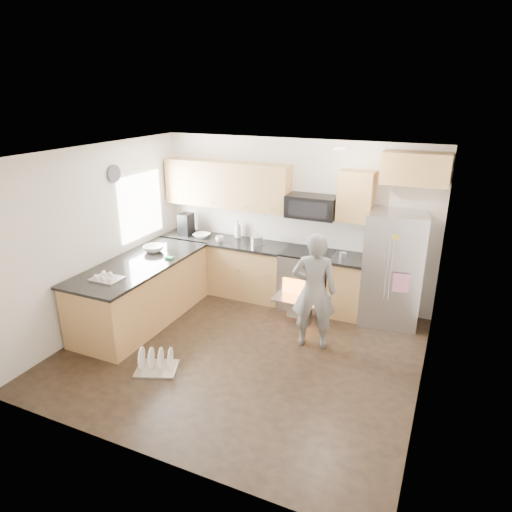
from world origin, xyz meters
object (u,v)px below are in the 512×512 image
at_px(person, 314,291).
at_px(stove_range, 307,267).
at_px(refrigerator, 391,269).
at_px(dish_rack, 156,364).

bearing_deg(person, stove_range, -81.25).
distance_m(stove_range, person, 1.20).
bearing_deg(stove_range, person, -67.90).
relative_size(stove_range, refrigerator, 1.06).
bearing_deg(person, refrigerator, -139.62).
bearing_deg(dish_rack, stove_range, 65.59).
relative_size(refrigerator, person, 1.06).
height_order(stove_range, person, stove_range).
xyz_separation_m(stove_range, person, (0.45, -1.11, 0.13)).
distance_m(refrigerator, person, 1.39).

